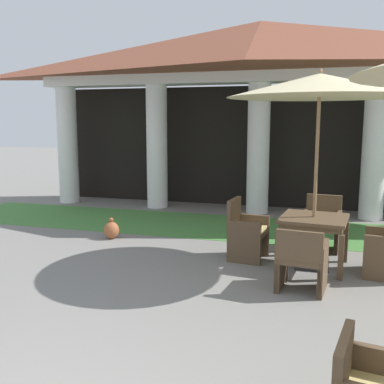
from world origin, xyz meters
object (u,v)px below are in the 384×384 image
Objects in this scene: patio_table_near_foreground at (314,224)px; patio_umbrella_near_foreground at (320,87)px; terracotta_urn at (111,230)px; patio_chair_near_foreground_west at (246,232)px; patio_chair_near_foreground_north at (322,224)px; patio_chair_near_foreground_south at (302,260)px.

patio_umbrella_near_foreground is at bearing -90.00° from patio_table_near_foreground.
patio_chair_near_foreground_west is at bearing -11.12° from terracotta_urn.
patio_chair_near_foreground_north is 0.95× the size of patio_chair_near_foreground_west.
patio_table_near_foreground is 1.04m from patio_chair_near_foreground_north.
patio_table_near_foreground reaches higher than terracotta_urn.
terracotta_urn is at bearing -94.70° from patio_chair_near_foreground_west.
patio_chair_near_foreground_south is 0.92× the size of patio_chair_near_foreground_north.
patio_table_near_foreground is 1.04m from patio_chair_near_foreground_west.
patio_chair_near_foreground_north reaches higher than patio_chair_near_foreground_south.
terracotta_urn is at bearing 161.30° from patio_chair_near_foreground_south.
terracotta_urn is (-2.55, 0.50, -0.26)m from patio_chair_near_foreground_west.
patio_table_near_foreground is at bearing 90.00° from patio_chair_near_foreground_south.
terracotta_urn is (-3.45, 1.62, -0.24)m from patio_chair_near_foreground_south.
patio_chair_near_foreground_north is 2.27× the size of terracotta_urn.
patio_umbrella_near_foreground is at bearing 90.00° from patio_chair_near_foreground_west.
patio_chair_near_foreground_west reaches higher than patio_table_near_foreground.
patio_umbrella_near_foreground is at bearing 90.00° from patio_chair_near_foreground_north.
patio_chair_near_foreground_west is 2.39× the size of terracotta_urn.
patio_chair_near_foreground_north is (0.11, 1.00, -2.17)m from patio_umbrella_near_foreground.
patio_chair_near_foreground_north is 3.70m from terracotta_urn.
patio_chair_near_foreground_west is at bearing 44.93° from patio_chair_near_foreground_north.
terracotta_urn is at bearing 170.19° from patio_umbrella_near_foreground.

